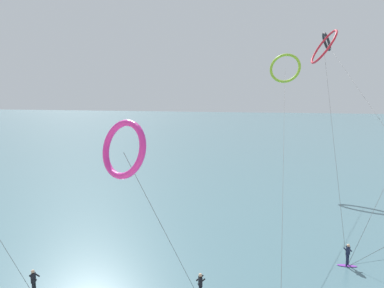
{
  "coord_description": "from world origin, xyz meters",
  "views": [
    {
      "loc": [
        5.37,
        -7.89,
        12.8
      ],
      "look_at": [
        0.0,
        19.22,
        8.63
      ],
      "focal_mm": 33.2,
      "sensor_mm": 36.0,
      "label": 1
    }
  ],
  "objects_px": {
    "surfer_violet": "(348,256)",
    "kite_charcoal": "(327,42)",
    "kite_magenta": "(124,149)",
    "kite_lime": "(285,68)",
    "kite_crimson": "(324,47)",
    "surfer_emerald": "(34,284)",
    "surfer_navy": "(200,288)"
  },
  "relations": [
    {
      "from": "surfer_violet",
      "to": "kite_lime",
      "type": "relative_size",
      "value": 0.04
    },
    {
      "from": "surfer_emerald",
      "to": "kite_lime",
      "type": "bearing_deg",
      "value": 143.7
    },
    {
      "from": "kite_charcoal",
      "to": "surfer_violet",
      "type": "bearing_deg",
      "value": 173.72
    },
    {
      "from": "kite_charcoal",
      "to": "kite_crimson",
      "type": "bearing_deg",
      "value": 169.26
    },
    {
      "from": "kite_lime",
      "to": "kite_charcoal",
      "type": "relative_size",
      "value": 0.8
    },
    {
      "from": "kite_crimson",
      "to": "surfer_violet",
      "type": "bearing_deg",
      "value": -12.95
    },
    {
      "from": "surfer_violet",
      "to": "surfer_emerald",
      "type": "relative_size",
      "value": 1.0
    },
    {
      "from": "kite_magenta",
      "to": "surfer_emerald",
      "type": "bearing_deg",
      "value": -158.87
    },
    {
      "from": "kite_crimson",
      "to": "kite_charcoal",
      "type": "height_order",
      "value": "kite_charcoal"
    },
    {
      "from": "surfer_violet",
      "to": "kite_charcoal",
      "type": "distance_m",
      "value": 42.59
    },
    {
      "from": "surfer_emerald",
      "to": "kite_crimson",
      "type": "bearing_deg",
      "value": 133.14
    },
    {
      "from": "surfer_emerald",
      "to": "kite_lime",
      "type": "height_order",
      "value": "kite_lime"
    },
    {
      "from": "surfer_navy",
      "to": "kite_charcoal",
      "type": "bearing_deg",
      "value": -40.59
    },
    {
      "from": "surfer_emerald",
      "to": "kite_crimson",
      "type": "distance_m",
      "value": 40.06
    },
    {
      "from": "surfer_navy",
      "to": "kite_lime",
      "type": "xyz_separation_m",
      "value": [
        6.5,
        34.42,
        15.19
      ]
    },
    {
      "from": "kite_magenta",
      "to": "kite_charcoal",
      "type": "distance_m",
      "value": 50.33
    },
    {
      "from": "kite_charcoal",
      "to": "kite_lime",
      "type": "bearing_deg",
      "value": 142.06
    },
    {
      "from": "kite_crimson",
      "to": "kite_lime",
      "type": "distance_m",
      "value": 8.14
    },
    {
      "from": "surfer_violet",
      "to": "surfer_navy",
      "type": "xyz_separation_m",
      "value": [
        -9.84,
        -6.2,
        0.0
      ]
    },
    {
      "from": "kite_lime",
      "to": "kite_charcoal",
      "type": "xyz_separation_m",
      "value": [
        7.04,
        9.25,
        4.74
      ]
    },
    {
      "from": "kite_magenta",
      "to": "kite_lime",
      "type": "xyz_separation_m",
      "value": [
        10.3,
        36.68,
        6.32
      ]
    },
    {
      "from": "surfer_violet",
      "to": "kite_magenta",
      "type": "distance_m",
      "value": 18.35
    },
    {
      "from": "surfer_emerald",
      "to": "kite_magenta",
      "type": "xyz_separation_m",
      "value": [
        6.5,
        -0.68,
        8.87
      ]
    },
    {
      "from": "kite_charcoal",
      "to": "surfer_emerald",
      "type": "bearing_deg",
      "value": 151.57
    },
    {
      "from": "surfer_emerald",
      "to": "kite_charcoal",
      "type": "relative_size",
      "value": 0.03
    },
    {
      "from": "kite_magenta",
      "to": "kite_charcoal",
      "type": "xyz_separation_m",
      "value": [
        17.34,
        45.93,
        11.06
      ]
    },
    {
      "from": "surfer_navy",
      "to": "kite_charcoal",
      "type": "xyz_separation_m",
      "value": [
        13.54,
        43.66,
        19.93
      ]
    },
    {
      "from": "kite_crimson",
      "to": "kite_lime",
      "type": "bearing_deg",
      "value": -158.2
    },
    {
      "from": "kite_crimson",
      "to": "kite_magenta",
      "type": "distance_m",
      "value": 34.43
    },
    {
      "from": "kite_magenta",
      "to": "kite_lime",
      "type": "relative_size",
      "value": 0.28
    },
    {
      "from": "kite_magenta",
      "to": "kite_crimson",
      "type": "bearing_deg",
      "value": 91.33
    },
    {
      "from": "surfer_violet",
      "to": "kite_magenta",
      "type": "height_order",
      "value": "kite_magenta"
    }
  ]
}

